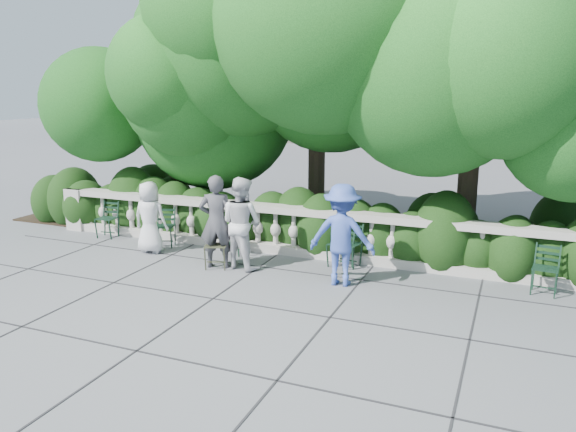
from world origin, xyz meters
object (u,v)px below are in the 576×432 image
at_px(chair_d, 231,256).
at_px(chair_f, 345,268).
at_px(chair_b, 164,248).
at_px(person_older_blue, 342,235).
at_px(person_businessman, 150,217).
at_px(chair_a, 105,239).
at_px(person_casual_man, 241,223).
at_px(chair_c, 336,269).
at_px(person_woman_grey, 216,222).
at_px(chair_e, 542,297).
at_px(chair_weathered, 215,270).

relative_size(chair_d, chair_f, 1.00).
bearing_deg(chair_b, person_older_blue, -28.29).
relative_size(chair_f, person_businessman, 0.56).
distance_m(chair_a, chair_f, 5.64).
bearing_deg(person_casual_man, chair_c, -145.57).
bearing_deg(person_casual_man, chair_a, 6.35).
bearing_deg(chair_f, chair_a, -167.65).
distance_m(person_businessman, person_woman_grey, 1.79).
bearing_deg(chair_a, person_older_blue, -13.84).
xyz_separation_m(chair_b, chair_d, (1.61, 0.03, 0.00)).
bearing_deg(chair_a, chair_e, -6.93).
bearing_deg(chair_weathered, chair_b, 133.97).
bearing_deg(chair_b, person_casual_man, -32.27).
height_order(chair_d, person_older_blue, person_older_blue).
bearing_deg(chair_d, chair_a, 178.18).
distance_m(chair_d, chair_e, 5.80).
relative_size(chair_f, person_casual_man, 0.48).
distance_m(person_woman_grey, person_casual_man, 0.47).
height_order(chair_c, person_casual_man, person_casual_man).
bearing_deg(chair_f, person_woman_grey, -147.81).
distance_m(chair_d, chair_weathered, 0.93).
height_order(chair_d, chair_f, same).
xyz_separation_m(chair_e, chair_weathered, (-5.64, -0.85, 0.00)).
xyz_separation_m(chair_a, person_woman_grey, (3.36, -0.78, 0.89)).
height_order(chair_a, chair_b, same).
bearing_deg(person_casual_man, chair_e, -159.24).
bearing_deg(chair_d, person_older_blue, -16.03).
bearing_deg(person_older_blue, chair_e, -172.60).
xyz_separation_m(chair_f, person_casual_man, (-1.83, -0.69, 0.87)).
relative_size(chair_weathered, person_businessman, 0.56).
bearing_deg(person_casual_man, person_businessman, 11.09).
height_order(chair_e, chair_weathered, same).
height_order(person_woman_grey, person_casual_man, person_woman_grey).
xyz_separation_m(chair_a, chair_f, (5.64, 0.07, 0.00)).
height_order(chair_f, person_woman_grey, person_woman_grey).
distance_m(chair_d, person_casual_man, 1.15).
bearing_deg(chair_weathered, person_woman_grey, 87.97).
xyz_separation_m(person_woman_grey, person_older_blue, (2.47, -0.01, -0.00)).
bearing_deg(chair_b, chair_a, 157.29).
bearing_deg(chair_weathered, chair_f, 6.28).
relative_size(person_businessman, person_older_blue, 0.84).
bearing_deg(person_older_blue, chair_b, -13.42).
relative_size(chair_d, person_casual_man, 0.48).
distance_m(chair_a, person_casual_man, 3.95).
bearing_deg(person_woman_grey, chair_a, -33.19).
xyz_separation_m(chair_weathered, person_older_blue, (2.40, 0.20, 0.89)).
distance_m(chair_c, chair_weathered, 2.27).
bearing_deg(chair_b, chair_e, -19.15).
height_order(chair_weathered, person_businessman, person_businessman).
bearing_deg(chair_e, chair_d, -174.14).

